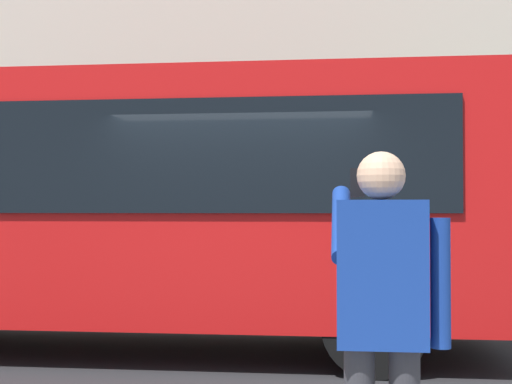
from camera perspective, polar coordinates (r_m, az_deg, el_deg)
ground_plane at (r=7.79m, az=-0.54°, el=-13.10°), size 60.00×60.00×0.00m
red_bus at (r=8.56m, az=-11.84°, el=-0.67°), size 9.05×2.54×3.08m
pedestrian_photographer at (r=3.39m, az=9.82°, el=-8.92°), size 0.53×0.52×1.70m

